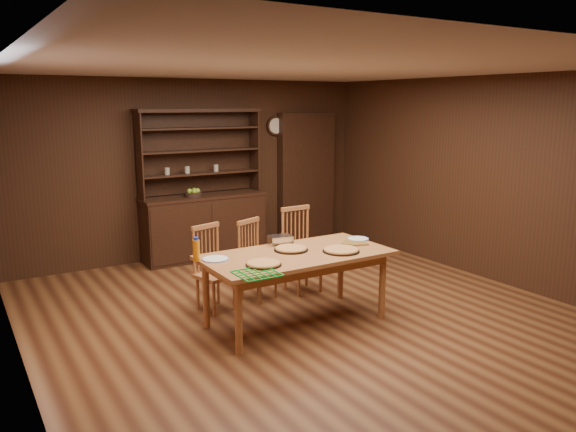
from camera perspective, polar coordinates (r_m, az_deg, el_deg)
floor at (r=6.15m, az=1.89°, el=-10.10°), size 6.00×6.00×0.00m
room_shell at (r=5.76m, az=1.99°, el=4.66°), size 6.00×6.00×6.00m
china_hutch at (r=8.33m, az=-8.59°, el=-0.20°), size 1.84×0.52×2.17m
doorway at (r=9.27m, az=1.86°, el=3.95°), size 1.00×0.18×2.10m
wall_clock at (r=8.95m, az=-1.29°, el=9.15°), size 0.30×0.05×0.30m
dining_table at (r=5.76m, az=0.84°, el=-4.55°), size 1.93×0.96×0.75m
chair_left at (r=6.27m, az=-7.77°, el=-4.95°), size 0.47×0.46×0.95m
chair_center at (r=6.57m, az=-3.43°, el=-4.17°), size 0.49×0.48×0.93m
chair_right at (r=6.83m, az=1.19°, el=-3.11°), size 0.43×0.41×1.03m
pizza_left at (r=5.31m, az=-2.50°, el=-4.85°), size 0.34×0.34×0.04m
pizza_right at (r=5.81m, az=5.42°, el=-3.47°), size 0.38×0.38×0.04m
pizza_center at (r=5.84m, az=0.31°, el=-3.35°), size 0.36×0.36×0.04m
cooling_rack at (r=5.06m, az=-3.18°, el=-5.82°), size 0.37×0.37×0.02m
plate_left at (r=5.54m, az=-7.37°, el=-4.35°), size 0.27×0.27×0.02m
plate_right at (r=6.34m, az=7.11°, el=-2.31°), size 0.25×0.25×0.02m
foil_dish at (r=6.07m, az=-0.78°, el=-2.46°), size 0.27×0.22×0.10m
juice_bottle at (r=5.51m, az=-9.30°, el=-3.41°), size 0.07×0.07×0.24m
pot_holder_a at (r=6.16m, az=6.49°, el=-2.74°), size 0.27×0.27×0.01m
pot_holder_b at (r=6.16m, az=7.10°, el=-2.75°), size 0.24×0.24×0.01m
fruit_bowl at (r=8.13m, az=-9.60°, el=2.28°), size 0.26×0.26×0.12m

